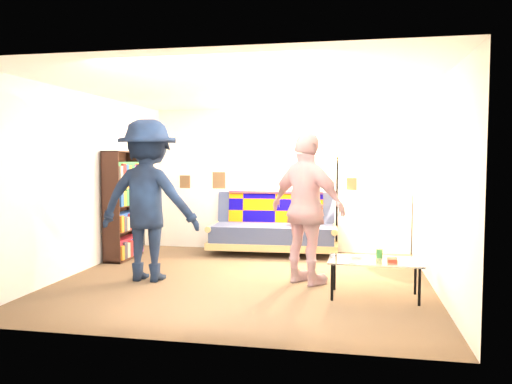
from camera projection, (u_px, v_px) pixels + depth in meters
ground at (250, 273)px, 6.57m from camera, size 5.00×5.00×0.00m
room_shell at (257, 147)px, 6.91m from camera, size 4.60×5.05×2.45m
half_wall_ledge at (272, 219)px, 8.30m from camera, size 4.45×0.15×1.00m
ledge_decor at (258, 179)px, 8.27m from camera, size 2.97×0.02×0.45m
futon_sofa at (275, 228)px, 7.95m from camera, size 2.05×1.05×0.87m
bookshelf at (123, 209)px, 7.50m from camera, size 0.27×0.81×1.62m
coffee_table at (375, 262)px, 5.42m from camera, size 1.01×0.57×0.52m
floor_lamp at (338, 182)px, 7.74m from camera, size 0.31×0.30×1.61m
person_left at (148, 200)px, 6.19m from camera, size 1.31×0.78×1.99m
person_right at (307, 209)px, 5.98m from camera, size 1.13×0.98×1.83m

